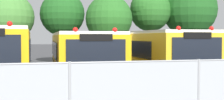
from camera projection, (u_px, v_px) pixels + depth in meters
The scene contains 11 objects.
ground_plane at pixel (114, 81), 15.67m from camera, with size 160.00×160.00×0.00m, color #424244.
school_bus_0 at pixel (2, 54), 14.34m from camera, with size 2.82×10.77×2.76m.
school_bus_1 at pixel (81, 55), 15.01m from camera, with size 2.70×9.63×2.60m.
school_bus_2 at pixel (148, 53), 16.02m from camera, with size 2.66×10.19×2.67m.
school_bus_3 at pixel (206, 53), 16.85m from camera, with size 2.87×10.76×2.64m.
tree_1 at pixel (9, 16), 23.70m from camera, with size 3.73×3.73×5.66m.
tree_2 at pixel (63, 13), 25.31m from camera, with size 3.67×3.67×5.99m.
tree_3 at pixel (110, 19), 24.41m from camera, with size 3.74×3.74×5.59m.
tree_4 at pixel (149, 10), 26.39m from camera, with size 3.58×3.55×6.28m.
tree_5 at pixel (190, 8), 27.22m from camera, with size 4.82×4.82×7.12m.
chainlink_fence at pixel (198, 94), 7.33m from camera, with size 18.44×0.07×1.74m.
Camera 1 is at (-3.67, -15.15, 2.27)m, focal length 49.30 mm.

